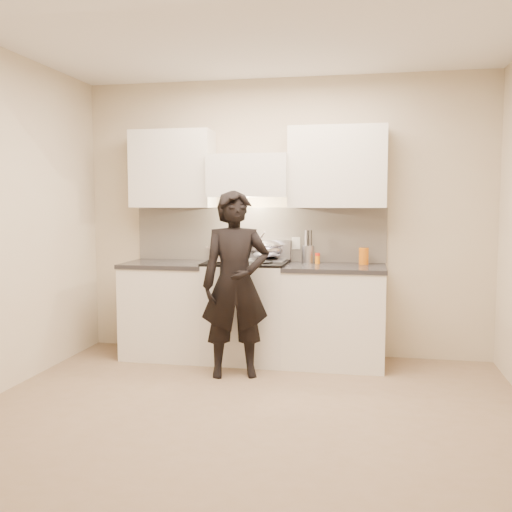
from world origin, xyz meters
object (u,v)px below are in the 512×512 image
at_px(utensil_crock, 308,253).
at_px(stove, 247,310).
at_px(counter_right, 335,315).
at_px(wok, 267,249).
at_px(person, 236,284).

bearing_deg(utensil_crock, stove, -160.96).
height_order(stove, counter_right, stove).
distance_m(counter_right, wok, 0.90).
relative_size(wok, utensil_crock, 1.29).
bearing_deg(person, stove, 74.42).
relative_size(utensil_crock, person, 0.20).
xyz_separation_m(wok, person, (-0.15, -0.68, -0.25)).
relative_size(stove, wok, 2.37).
height_order(counter_right, utensil_crock, utensil_crock).
bearing_deg(counter_right, person, -146.83).
xyz_separation_m(stove, wok, (0.16, 0.14, 0.58)).
relative_size(stove, utensil_crock, 3.05).
height_order(counter_right, wok, wok).
distance_m(stove, wok, 0.62).
bearing_deg(counter_right, stove, -180.00).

